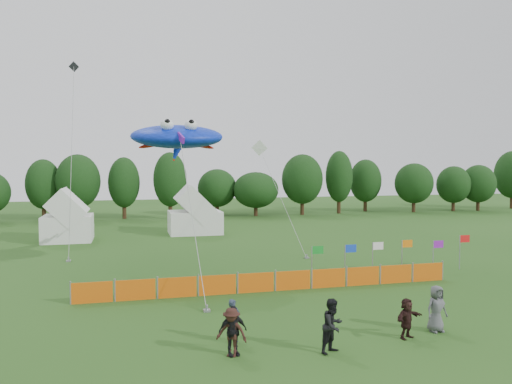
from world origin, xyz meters
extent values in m
plane|color=#234C16|center=(0.00, 0.00, 0.00)|extent=(160.00, 160.00, 0.00)
cylinder|color=#382314|center=(-15.73, 46.21, 1.19)|extent=(0.50, 0.50, 2.38)
ellipsoid|color=black|center=(-15.73, 46.21, 4.30)|extent=(4.09, 4.09, 5.35)
cylinder|color=#382314|center=(-11.75, 45.39, 1.29)|extent=(0.50, 0.50, 2.57)
ellipsoid|color=black|center=(-11.75, 45.39, 4.64)|extent=(5.20, 5.20, 5.79)
cylinder|color=#382314|center=(-6.44, 45.32, 1.23)|extent=(0.50, 0.50, 2.46)
ellipsoid|color=black|center=(-6.44, 45.32, 4.45)|extent=(3.78, 3.78, 5.55)
cylinder|color=#382314|center=(-0.99, 43.92, 1.33)|extent=(0.50, 0.50, 2.66)
ellipsoid|color=black|center=(-0.99, 43.92, 4.81)|extent=(4.05, 4.05, 5.99)
cylinder|color=#382314|center=(5.28, 46.53, 0.99)|extent=(0.50, 0.50, 1.98)
ellipsoid|color=black|center=(5.28, 46.53, 3.58)|extent=(5.06, 5.06, 4.46)
cylinder|color=#382314|center=(9.99, 44.56, 0.93)|extent=(0.50, 0.50, 1.86)
ellipsoid|color=black|center=(9.99, 44.56, 3.35)|extent=(5.86, 5.86, 4.18)
cylinder|color=#382314|center=(16.28, 44.38, 1.31)|extent=(0.50, 0.50, 2.62)
ellipsoid|color=black|center=(16.28, 44.38, 4.73)|extent=(5.41, 5.41, 5.89)
cylinder|color=#382314|center=(21.78, 44.99, 1.39)|extent=(0.50, 0.50, 2.78)
ellipsoid|color=black|center=(21.78, 44.99, 5.02)|extent=(3.67, 3.67, 6.26)
cylinder|color=#382314|center=(26.67, 46.88, 1.21)|extent=(0.50, 0.50, 2.42)
ellipsoid|color=black|center=(26.67, 46.88, 4.36)|extent=(4.46, 4.46, 5.44)
cylinder|color=#382314|center=(32.69, 44.13, 1.12)|extent=(0.50, 0.50, 2.24)
ellipsoid|color=black|center=(32.69, 44.13, 4.04)|extent=(5.26, 5.26, 5.03)
cylinder|color=#382314|center=(39.09, 44.15, 1.05)|extent=(0.50, 0.50, 2.10)
ellipsoid|color=black|center=(39.09, 44.15, 3.80)|extent=(4.74, 4.74, 4.73)
cylinder|color=#382314|center=(42.84, 43.69, 1.08)|extent=(0.50, 0.50, 2.16)
ellipsoid|color=black|center=(42.84, 43.69, 3.91)|extent=(4.88, 4.88, 4.87)
cylinder|color=#382314|center=(50.29, 45.54, 1.43)|extent=(0.50, 0.50, 2.85)
ellipsoid|color=black|center=(50.29, 45.54, 5.15)|extent=(5.19, 5.19, 6.42)
cube|color=white|center=(-11.07, 27.89, 1.11)|extent=(4.04, 4.04, 2.22)
cube|color=silver|center=(0.15, 29.84, 1.08)|extent=(4.89, 3.91, 2.15)
cube|color=#D3570B|center=(-7.78, 6.89, 0.50)|extent=(1.90, 0.06, 1.00)
cube|color=#D3570B|center=(-5.78, 6.89, 0.50)|extent=(1.90, 0.06, 1.00)
cube|color=#D3570B|center=(-3.78, 6.89, 0.50)|extent=(1.90, 0.06, 1.00)
cube|color=#D3570B|center=(-1.78, 6.89, 0.50)|extent=(1.90, 0.06, 1.00)
cube|color=#D3570B|center=(0.22, 6.89, 0.50)|extent=(1.90, 0.06, 1.00)
cube|color=#D3570B|center=(2.22, 6.89, 0.50)|extent=(1.90, 0.06, 1.00)
cube|color=#D3570B|center=(4.22, 6.89, 0.50)|extent=(1.90, 0.06, 1.00)
cube|color=#D3570B|center=(6.22, 6.89, 0.50)|extent=(1.90, 0.06, 1.00)
cube|color=#D3570B|center=(8.22, 6.89, 0.50)|extent=(1.90, 0.06, 1.00)
cube|color=#D3570B|center=(10.22, 6.89, 0.50)|extent=(1.90, 0.06, 1.00)
cylinder|color=gray|center=(4.00, 8.79, 0.96)|extent=(0.06, 0.06, 1.92)
cube|color=#148C26|center=(4.35, 8.79, 1.69)|extent=(0.70, 0.02, 0.45)
cylinder|color=gray|center=(6.00, 8.70, 0.97)|extent=(0.06, 0.06, 1.94)
cube|color=blue|center=(6.35, 8.70, 1.71)|extent=(0.70, 0.02, 0.45)
cylinder|color=gray|center=(8.00, 9.18, 0.96)|extent=(0.06, 0.06, 1.93)
cube|color=white|center=(8.35, 9.18, 1.70)|extent=(0.70, 0.02, 0.45)
cylinder|color=gray|center=(10.00, 9.25, 0.99)|extent=(0.06, 0.06, 1.97)
cube|color=orange|center=(10.35, 9.25, 1.75)|extent=(0.70, 0.02, 0.45)
cylinder|color=gray|center=(12.00, 9.01, 0.95)|extent=(0.06, 0.06, 1.90)
cube|color=purple|center=(12.35, 9.01, 1.67)|extent=(0.70, 0.02, 0.45)
cylinder|color=gray|center=(14.00, 9.18, 1.07)|extent=(0.06, 0.06, 2.14)
cube|color=red|center=(14.35, 9.18, 1.91)|extent=(0.70, 0.02, 0.45)
imported|color=#2B3548|center=(-2.40, 0.11, 0.79)|extent=(0.68, 0.58, 1.59)
imported|color=black|center=(0.73, -1.77, 0.95)|extent=(1.16, 1.08, 1.90)
imported|color=black|center=(-2.73, -1.22, 0.84)|extent=(1.25, 1.09, 1.67)
imported|color=black|center=(-2.68, -1.16, 0.86)|extent=(1.05, 0.55, 1.72)
imported|color=#525358|center=(5.53, -0.75, 0.91)|extent=(0.95, 0.67, 1.82)
imported|color=black|center=(4.00, -1.14, 0.76)|extent=(1.47, 0.98, 1.52)
ellipsoid|color=#1034EF|center=(-3.22, 11.99, 8.19)|extent=(5.59, 4.38, 1.88)
sphere|color=white|center=(-3.89, 10.82, 8.77)|extent=(0.75, 0.75, 0.75)
sphere|color=white|center=(-2.55, 10.82, 8.77)|extent=(0.75, 0.75, 0.75)
ellipsoid|color=#B81409|center=(-4.65, 12.17, 7.70)|extent=(1.57, 0.69, 0.25)
ellipsoid|color=#B81409|center=(-1.79, 12.17, 7.70)|extent=(1.57, 0.69, 0.25)
cube|color=purple|center=(-3.22, 9.93, 8.01)|extent=(0.37, 0.96, 0.70)
cylinder|color=#A5A5A5|center=(-2.98, 7.18, 3.94)|extent=(0.51, 6.09, 7.91)
cube|color=gray|center=(-2.74, 4.15, 0.05)|extent=(0.30, 0.30, 0.10)
cube|color=white|center=(5.40, 25.53, 8.08)|extent=(1.43, 0.39, 1.43)
cylinder|color=#A5A5A5|center=(5.70, 20.27, 4.04)|extent=(0.64, 10.55, 8.10)
cube|color=gray|center=(6.00, 15.00, 0.05)|extent=(0.30, 0.30, 0.10)
cube|color=black|center=(-9.89, 23.00, 14.00)|extent=(0.79, 0.23, 0.79)
cylinder|color=#A5A5A5|center=(-9.94, 20.50, 7.00)|extent=(0.14, 5.03, 14.01)
cube|color=gray|center=(-10.00, 18.00, 0.05)|extent=(0.30, 0.30, 0.10)
camera|label=1|loc=(-6.12, -17.54, 6.49)|focal=35.00mm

